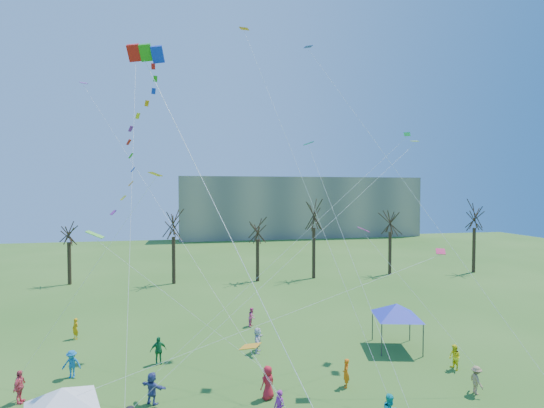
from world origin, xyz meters
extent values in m
cube|color=gray|center=(22.00, 82.00, 7.50)|extent=(60.00, 14.00, 15.00)
cylinder|color=black|center=(-19.28, 37.95, 2.63)|extent=(0.44, 0.44, 5.26)
cylinder|color=black|center=(-6.59, 35.95, 2.94)|extent=(0.44, 0.44, 5.87)
cylinder|color=black|center=(3.92, 35.26, 2.69)|extent=(0.44, 0.44, 5.38)
cylinder|color=black|center=(11.52, 35.50, 3.36)|extent=(0.44, 0.44, 6.72)
cylinder|color=black|center=(22.63, 35.75, 2.97)|extent=(0.44, 0.44, 5.93)
cylinder|color=black|center=(35.00, 34.66, 3.18)|extent=(0.44, 0.44, 6.36)
cube|color=red|center=(-6.47, 7.24, 18.43)|extent=(0.74, 1.15, 1.14)
cube|color=#1F9213|center=(-5.91, 7.24, 18.43)|extent=(0.74, 1.15, 1.14)
cube|color=#102FCB|center=(-5.36, 7.24, 18.43)|extent=(0.74, 1.15, 1.14)
cylinder|color=white|center=(-2.22, 2.06, 9.88)|extent=(0.02, 0.02, 20.11)
cylinder|color=#3F3F44|center=(-8.56, 6.77, 1.06)|extent=(0.09, 0.09, 2.12)
pyramid|color=white|center=(-9.32, 5.07, 2.58)|extent=(3.79, 3.79, 0.91)
cylinder|color=#3F3F44|center=(9.15, 11.72, 1.16)|extent=(0.09, 0.09, 2.32)
cylinder|color=#3F3F44|center=(11.95, 11.07, 1.16)|extent=(0.09, 0.09, 2.32)
cylinder|color=#3F3F44|center=(9.80, 14.52, 1.16)|extent=(0.09, 0.09, 2.32)
cylinder|color=#3F3F44|center=(12.60, 13.87, 1.16)|extent=(0.09, 0.09, 2.32)
pyramid|color=#2835CB|center=(10.87, 12.79, 2.82)|extent=(4.31, 4.31, 1.00)
imported|color=#902487|center=(0.45, 5.38, 0.87)|extent=(0.72, 0.76, 1.74)
imported|color=#9F7F57|center=(12.15, 6.12, 0.80)|extent=(0.71, 1.09, 1.59)
imported|color=#F55164|center=(-13.10, 9.99, 0.90)|extent=(0.53, 1.09, 1.80)
imported|color=#424B8F|center=(-5.97, 8.55, 0.87)|extent=(1.61, 1.33, 1.73)
imported|color=red|center=(0.33, 7.88, 0.92)|extent=(1.07, 0.96, 1.83)
imported|color=#FF640D|center=(5.10, 8.24, 0.84)|extent=(0.58, 0.71, 1.68)
imported|color=yellow|center=(12.86, 8.96, 0.81)|extent=(0.65, 0.81, 1.61)
imported|color=#156AAD|center=(-11.25, 12.54, 0.85)|extent=(1.14, 0.71, 1.70)
imported|color=#1A783C|center=(-6.15, 13.45, 0.92)|extent=(1.16, 0.73, 1.83)
imported|color=silver|center=(0.69, 13.98, 0.90)|extent=(1.01, 1.74, 1.79)
imported|color=#F65290|center=(1.00, 19.28, 0.80)|extent=(0.89, 0.96, 1.59)
imported|color=orange|center=(-12.99, 19.10, 0.81)|extent=(0.70, 0.68, 1.62)
cube|color=#EC277D|center=(-7.13, 12.02, 19.79)|extent=(0.67, 0.73, 0.29)
cylinder|color=white|center=(-6.52, 6.08, 10.55)|extent=(0.01, 0.01, 21.67)
cube|color=orange|center=(-1.35, 2.67, 5.23)|extent=(0.97, 0.92, 0.23)
cylinder|color=white|center=(-0.22, 1.95, 3.26)|extent=(0.01, 0.01, 4.43)
cube|color=#1AA3C5|center=(3.97, 12.38, 14.86)|extent=(0.77, 0.65, 0.26)
cylinder|color=white|center=(4.77, 6.93, 8.08)|extent=(0.01, 0.01, 17.15)
cube|color=blue|center=(5.66, 18.33, 23.67)|extent=(0.73, 0.60, 0.18)
cylinder|color=white|center=(9.24, 9.55, 12.49)|extent=(0.01, 0.01, 29.02)
cube|color=#C71849|center=(10.12, 6.68, 8.17)|extent=(0.74, 0.79, 0.26)
cylinder|color=white|center=(-1.37, 5.64, 4.74)|extent=(0.01, 0.01, 23.97)
cube|color=#99D231|center=(12.31, 13.07, 15.30)|extent=(0.68, 0.78, 0.15)
cylinder|color=white|center=(2.86, 9.25, 8.30)|extent=(0.01, 0.01, 24.50)
cube|color=purple|center=(-12.01, 18.85, 19.88)|extent=(0.78, 0.84, 0.26)
cylinder|color=white|center=(-5.78, 12.12, 10.59)|extent=(0.01, 0.01, 25.84)
cube|color=orange|center=(0.40, 19.43, 25.19)|extent=(0.92, 0.84, 0.18)
cylinder|color=white|center=(2.99, 11.64, 13.25)|extent=(0.01, 0.01, 28.66)
cube|color=#F32893|center=(6.56, 9.18, 9.24)|extent=(0.82, 0.72, 0.31)
cylinder|color=white|center=(9.35, 7.65, 5.27)|extent=(0.01, 0.01, 9.87)
cube|color=yellow|center=(-5.57, 7.64, 12.48)|extent=(0.77, 0.73, 0.21)
cylinder|color=white|center=(-9.34, 8.82, 6.89)|extent=(0.01, 0.01, 13.35)
cube|color=#18B59F|center=(12.51, 14.44, 16.02)|extent=(0.74, 0.77, 0.23)
cylinder|color=white|center=(3.27, 11.50, 8.66)|extent=(0.01, 0.01, 24.11)
cube|color=#64E335|center=(-8.13, 6.14, 9.60)|extent=(0.73, 0.59, 0.35)
cylinder|color=white|center=(-3.90, 7.01, 5.45)|extent=(0.01, 0.01, 11.70)
camera|label=1|loc=(-3.36, -12.56, 11.62)|focal=25.00mm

